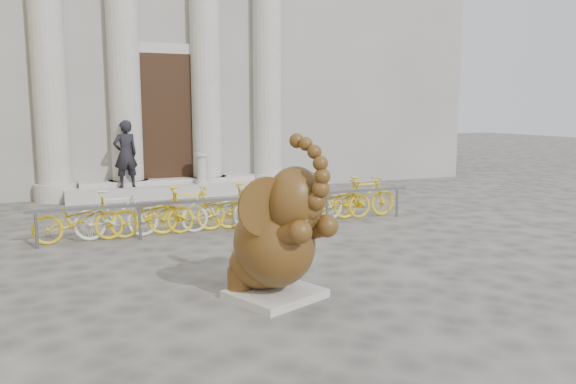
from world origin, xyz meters
name	(u,v)px	position (x,y,z in m)	size (l,w,h in m)	color
ground	(302,288)	(0.00, 0.00, 0.00)	(80.00, 80.00, 0.00)	#474442
classical_building	(138,16)	(0.00, 14.93, 5.98)	(22.00, 10.70, 12.00)	gray
entrance_steps	(172,190)	(0.00, 9.40, 0.18)	(6.00, 1.20, 0.36)	#A8A59E
elephant_statue	(277,240)	(-0.49, -0.27, 0.83)	(1.54, 1.80, 2.27)	#A8A59E
bike_rack	(235,206)	(0.36, 4.32, 0.50)	(8.35, 0.53, 1.00)	slate
pedestrian	(125,154)	(-1.33, 9.21, 1.31)	(0.70, 0.46, 1.91)	black
balustrade_post	(202,170)	(0.84, 9.10, 0.79)	(0.38, 0.38, 0.93)	#A8A59E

